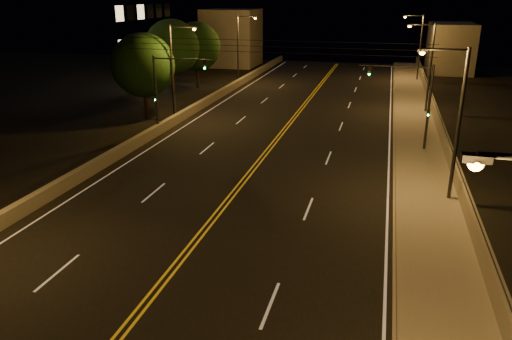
% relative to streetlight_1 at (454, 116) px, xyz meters
% --- Properties ---
extents(road, '(18.00, 120.00, 0.02)m').
position_rel_streetlight_1_xyz_m(road, '(-11.50, -2.25, -4.87)').
color(road, black).
rests_on(road, ground).
extents(sidewalk, '(3.60, 120.00, 0.30)m').
position_rel_streetlight_1_xyz_m(sidewalk, '(-0.70, -2.25, -4.73)').
color(sidewalk, gray).
rests_on(sidewalk, ground).
extents(curb, '(0.14, 120.00, 0.15)m').
position_rel_streetlight_1_xyz_m(curb, '(-2.57, -2.25, -4.80)').
color(curb, gray).
rests_on(curb, ground).
extents(parapet_wall, '(0.30, 120.00, 1.00)m').
position_rel_streetlight_1_xyz_m(parapet_wall, '(0.95, -2.25, -4.08)').
color(parapet_wall, gray).
rests_on(parapet_wall, sidewalk).
extents(jersey_barrier, '(0.45, 120.00, 0.80)m').
position_rel_streetlight_1_xyz_m(jersey_barrier, '(-21.20, -2.25, -4.48)').
color(jersey_barrier, gray).
rests_on(jersey_barrier, ground).
extents(distant_building_right, '(6.00, 10.00, 6.85)m').
position_rel_streetlight_1_xyz_m(distant_building_right, '(5.00, 51.42, -1.45)').
color(distant_building_right, slate).
rests_on(distant_building_right, ground).
extents(distant_building_left, '(8.00, 8.00, 8.56)m').
position_rel_streetlight_1_xyz_m(distant_building_left, '(-27.50, 49.74, -0.60)').
color(distant_building_left, slate).
rests_on(distant_building_left, ground).
extents(parapet_rail, '(0.06, 120.00, 0.06)m').
position_rel_streetlight_1_xyz_m(parapet_rail, '(0.95, -2.25, -3.55)').
color(parapet_rail, black).
rests_on(parapet_rail, parapet_wall).
extents(lane_markings, '(17.32, 116.00, 0.00)m').
position_rel_streetlight_1_xyz_m(lane_markings, '(-11.50, -2.33, -4.85)').
color(lane_markings, silver).
rests_on(lane_markings, road).
extents(streetlight_1, '(2.55, 0.28, 8.36)m').
position_rel_streetlight_1_xyz_m(streetlight_1, '(0.00, 0.00, 0.00)').
color(streetlight_1, '#2D2D33').
rests_on(streetlight_1, ground).
extents(streetlight_2, '(2.55, 0.28, 8.36)m').
position_rel_streetlight_1_xyz_m(streetlight_2, '(0.00, 21.97, 0.00)').
color(streetlight_2, '#2D2D33').
rests_on(streetlight_2, ground).
extents(streetlight_3, '(2.55, 0.28, 8.36)m').
position_rel_streetlight_1_xyz_m(streetlight_3, '(0.00, 41.03, 0.00)').
color(streetlight_3, '#2D2D33').
rests_on(streetlight_3, ground).
extents(streetlight_5, '(2.55, 0.28, 8.36)m').
position_rel_streetlight_1_xyz_m(streetlight_5, '(-21.40, 13.51, 0.00)').
color(streetlight_5, '#2D2D33').
rests_on(streetlight_5, ground).
extents(streetlight_6, '(2.55, 0.28, 8.36)m').
position_rel_streetlight_1_xyz_m(streetlight_6, '(-21.40, 33.65, 0.00)').
color(streetlight_6, '#2D2D33').
rests_on(streetlight_6, ground).
extents(traffic_signal_right, '(5.11, 0.31, 6.28)m').
position_rel_streetlight_1_xyz_m(traffic_signal_right, '(-1.48, 9.24, -0.92)').
color(traffic_signal_right, '#2D2D33').
rests_on(traffic_signal_right, ground).
extents(traffic_signal_left, '(5.11, 0.31, 6.28)m').
position_rel_streetlight_1_xyz_m(traffic_signal_left, '(-20.32, 9.24, -0.92)').
color(traffic_signal_left, '#2D2D33').
rests_on(traffic_signal_left, ground).
extents(overhead_wires, '(22.00, 0.03, 0.83)m').
position_rel_streetlight_1_xyz_m(overhead_wires, '(-11.50, 7.25, 2.52)').
color(overhead_wires, black).
extents(tree_0, '(5.66, 5.66, 7.67)m').
position_rel_streetlight_1_xyz_m(tree_0, '(-24.58, 13.81, -0.04)').
color(tree_0, black).
rests_on(tree_0, ground).
extents(tree_1, '(6.09, 6.09, 8.25)m').
position_rel_streetlight_1_xyz_m(tree_1, '(-26.92, 25.51, 0.33)').
color(tree_1, black).
rests_on(tree_1, ground).
extents(tree_2, '(5.73, 5.73, 7.77)m').
position_rel_streetlight_1_xyz_m(tree_2, '(-25.72, 29.88, 0.02)').
color(tree_2, black).
rests_on(tree_2, ground).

